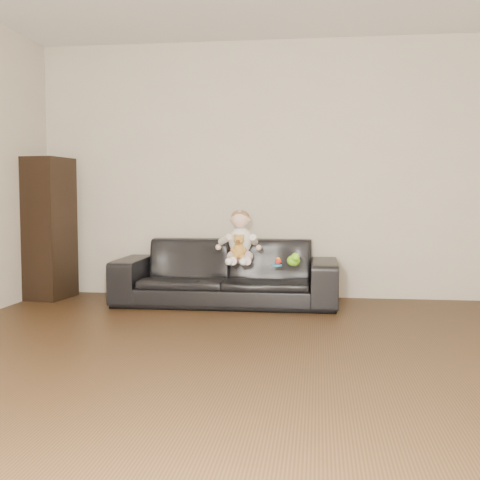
# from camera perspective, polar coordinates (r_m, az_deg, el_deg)

# --- Properties ---
(floor) EXTENTS (5.50, 5.50, 0.00)m
(floor) POSITION_cam_1_polar(r_m,az_deg,el_deg) (3.56, 0.99, -12.63)
(floor) COLOR #392514
(floor) RESTS_ON ground
(wall_back) EXTENTS (5.00, 0.00, 5.00)m
(wall_back) POSITION_cam_1_polar(r_m,az_deg,el_deg) (6.16, 3.89, 6.66)
(wall_back) COLOR beige
(wall_back) RESTS_ON ground
(sofa) EXTENTS (2.10, 0.83, 0.61)m
(sofa) POSITION_cam_1_polar(r_m,az_deg,el_deg) (5.75, -1.31, -3.06)
(sofa) COLOR black
(sofa) RESTS_ON floor
(cabinet) EXTENTS (0.41, 0.53, 1.42)m
(cabinet) POSITION_cam_1_polar(r_m,az_deg,el_deg) (6.34, -17.62, 1.06)
(cabinet) COLOR black
(cabinet) RESTS_ON floor
(shelf_item) EXTENTS (0.21, 0.27, 0.28)m
(shelf_item) POSITION_cam_1_polar(r_m,az_deg,el_deg) (6.33, -17.52, 3.95)
(shelf_item) COLOR silver
(shelf_item) RESTS_ON cabinet
(baby) EXTENTS (0.39, 0.46, 0.50)m
(baby) POSITION_cam_1_polar(r_m,az_deg,el_deg) (5.59, -0.02, -0.01)
(baby) COLOR #F9D3D7
(baby) RESTS_ON sofa
(teddy_bear) EXTENTS (0.16, 0.16, 0.22)m
(teddy_bear) POSITION_cam_1_polar(r_m,az_deg,el_deg) (5.44, -0.12, -0.66)
(teddy_bear) COLOR #BB8335
(teddy_bear) RESTS_ON sofa
(toy_green) EXTENTS (0.12, 0.15, 0.10)m
(toy_green) POSITION_cam_1_polar(r_m,az_deg,el_deg) (5.42, 5.09, -1.96)
(toy_green) COLOR #78E21A
(toy_green) RESTS_ON sofa
(toy_rattle) EXTENTS (0.07, 0.07, 0.06)m
(toy_rattle) POSITION_cam_1_polar(r_m,az_deg,el_deg) (5.52, 3.65, -2.05)
(toy_rattle) COLOR red
(toy_rattle) RESTS_ON sofa
(toy_blue_disc) EXTENTS (0.12, 0.12, 0.01)m
(toy_blue_disc) POSITION_cam_1_polar(r_m,az_deg,el_deg) (5.43, 3.54, -2.40)
(toy_blue_disc) COLOR #1B8ED9
(toy_blue_disc) RESTS_ON sofa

